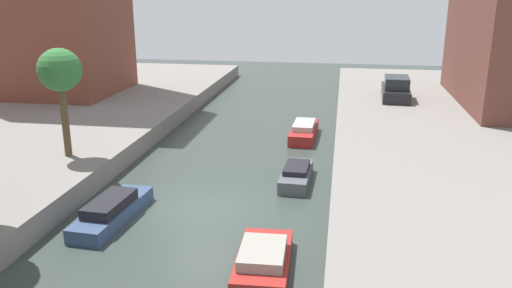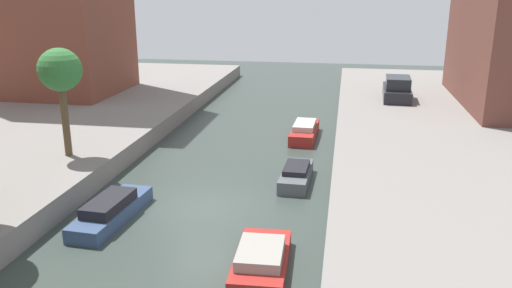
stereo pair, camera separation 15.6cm
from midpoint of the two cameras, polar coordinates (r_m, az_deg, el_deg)
The scene contains 7 objects.
ground_plane at distance 21.22m, azimuth -5.53°, elevation -6.97°, with size 84.00×84.00×0.00m, color #333D38.
street_tree_3 at distance 24.92m, azimuth -20.43°, elevation 7.36°, with size 1.93×1.93×4.96m.
parked_car at distance 37.66m, azimuth 15.26°, elevation 5.74°, with size 2.01×4.64×1.58m.
moored_boat_left_2 at distance 20.66m, azimuth -15.31°, elevation -7.00°, with size 1.60×4.58×0.95m.
moored_boat_right_2 at distance 16.74m, azimuth 0.85°, elevation -12.47°, with size 1.77×3.67×0.83m.
moored_boat_right_3 at distance 23.72m, azimuth 4.59°, elevation -3.39°, with size 1.32×3.53×0.81m.
moored_boat_right_4 at distance 30.66m, azimuth 5.46°, elevation 1.40°, with size 1.48×4.35×0.95m.
Camera 2 is at (5.37, -18.67, 8.55)m, focal length 36.65 mm.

